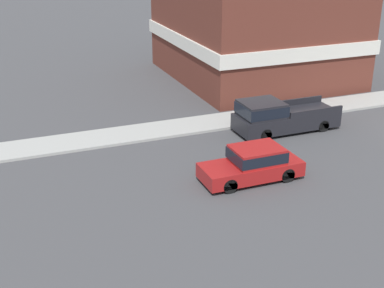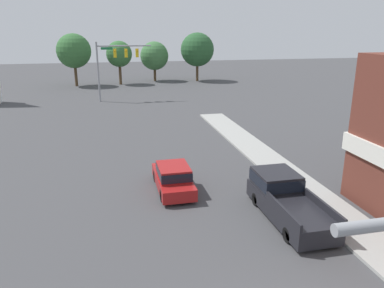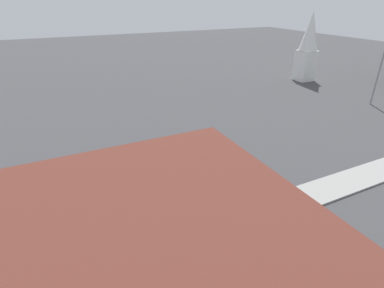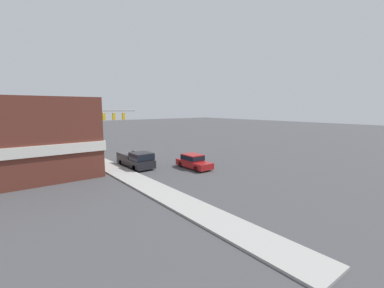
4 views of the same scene
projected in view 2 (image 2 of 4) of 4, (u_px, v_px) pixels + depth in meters
far_signal_assembly at (116, 58)px, 45.82m from camera, size 6.69×0.49×7.24m
car_lead at (173, 177)px, 20.82m from camera, size 1.80×4.53×1.52m
pickup_truck_parked at (285, 197)px, 18.04m from camera, size 2.08×5.75×1.83m
backdrop_tree_left_far at (74, 51)px, 58.07m from camera, size 5.30×5.30×8.11m
backdrop_tree_left_mid at (119, 54)px, 60.08m from camera, size 4.12×4.12×6.94m
backdrop_tree_center at (154, 56)px, 64.23m from camera, size 4.83×4.83×6.73m
backdrop_tree_right_mid at (197, 50)px, 64.04m from camera, size 5.69×5.69×8.19m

